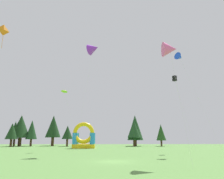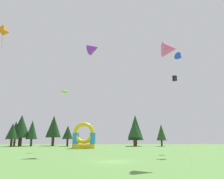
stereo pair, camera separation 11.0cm
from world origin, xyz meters
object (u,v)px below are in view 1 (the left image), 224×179
at_px(kite_pink_delta, 170,49).
at_px(kite_orange_diamond, 3,31).
at_px(inflatable_orange_dome, 84,139).
at_px(kite_black_box, 175,79).
at_px(kite_purple_delta, 94,49).
at_px(kite_blue_delta, 180,57).
at_px(kite_lime_parafoil, 64,92).

xyz_separation_m(kite_pink_delta, kite_orange_diamond, (-20.98, -0.85, 1.82)).
height_order(kite_orange_diamond, inflatable_orange_dome, kite_orange_diamond).
height_order(kite_black_box, kite_pink_delta, kite_black_box).
xyz_separation_m(kite_purple_delta, kite_blue_delta, (16.51, -1.84, -2.31)).
distance_m(kite_black_box, kite_pink_delta, 18.50).
height_order(kite_purple_delta, kite_black_box, kite_purple_delta).
xyz_separation_m(kite_pink_delta, inflatable_orange_dome, (-13.89, 31.60, -11.62)).
height_order(kite_black_box, kite_lime_parafoil, kite_black_box).
bearing_deg(kite_purple_delta, kite_orange_diamond, -123.60).
xyz_separation_m(kite_purple_delta, kite_pink_delta, (10.74, -14.57, -6.11)).
bearing_deg(kite_purple_delta, inflatable_orange_dome, 100.50).
relative_size(kite_blue_delta, kite_lime_parafoil, 1.44).
distance_m(kite_lime_parafoil, kite_orange_diamond, 21.96).
bearing_deg(kite_lime_parafoil, kite_pink_delta, -49.95).
bearing_deg(kite_orange_diamond, kite_blue_delta, 26.92).
bearing_deg(kite_black_box, inflatable_orange_dome, 144.69).
xyz_separation_m(kite_black_box, inflatable_orange_dome, (-19.98, 14.15, -12.44)).
distance_m(kite_orange_diamond, inflatable_orange_dome, 35.82).
xyz_separation_m(kite_purple_delta, kite_black_box, (16.82, 2.88, -5.28)).
height_order(kite_purple_delta, inflatable_orange_dome, kite_purple_delta).
relative_size(kite_orange_diamond, inflatable_orange_dome, 2.52).
distance_m(kite_black_box, kite_orange_diamond, 32.68).
relative_size(kite_lime_parafoil, kite_orange_diamond, 0.78).
bearing_deg(kite_black_box, kite_lime_parafoil, 172.44).
relative_size(kite_purple_delta, kite_black_box, 1.39).
relative_size(kite_blue_delta, kite_pink_delta, 1.24).
bearing_deg(kite_orange_diamond, kite_purple_delta, 56.40).
bearing_deg(kite_blue_delta, kite_purple_delta, 173.65).
bearing_deg(inflatable_orange_dome, kite_black_box, -35.31).
bearing_deg(kite_black_box, kite_orange_diamond, -145.95).
relative_size(kite_black_box, kite_orange_diamond, 0.93).
distance_m(kite_purple_delta, kite_lime_parafoil, 11.63).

